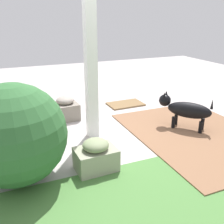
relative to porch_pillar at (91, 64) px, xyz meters
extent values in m
plane|color=#B1A8A6|center=(-0.28, -0.09, -1.08)|extent=(12.00, 12.00, 0.00)
cube|color=brown|center=(-1.48, 0.57, -1.07)|extent=(1.80, 2.40, 0.02)
cube|color=white|center=(0.00, 0.00, 0.00)|extent=(0.15, 0.15, 2.16)
cube|color=gray|center=(0.20, -0.84, -0.94)|extent=(0.43, 0.44, 0.28)
ellipsoid|color=gray|center=(0.20, -0.84, -0.75)|extent=(0.30, 0.30, 0.14)
cube|color=gray|center=(0.26, 0.87, -0.95)|extent=(0.48, 0.35, 0.27)
ellipsoid|color=gray|center=(0.26, 0.87, -0.76)|extent=(0.30, 0.30, 0.14)
sphere|color=#2F6232|center=(1.09, 0.74, -0.54)|extent=(1.09, 1.09, 1.09)
cylinder|color=#AC6A41|center=(0.82, -0.73, -0.96)|extent=(0.25, 0.25, 0.25)
cone|color=brown|center=(0.82, -0.73, -0.67)|extent=(0.22, 0.22, 0.32)
cylinder|color=#A95030|center=(1.15, -0.23, -0.96)|extent=(0.22, 0.22, 0.23)
cylinder|color=#2E6731|center=(1.15, -0.23, -0.67)|extent=(0.12, 0.12, 0.35)
ellipsoid|color=black|center=(-1.45, 0.36, -0.76)|extent=(0.60, 0.66, 0.25)
sphere|color=black|center=(-1.21, 0.06, -0.66)|extent=(0.19, 0.19, 0.19)
cone|color=black|center=(-1.17, 0.09, -0.55)|extent=(0.06, 0.06, 0.08)
cone|color=black|center=(-1.25, 0.02, -0.55)|extent=(0.06, 0.06, 0.08)
cylinder|color=black|center=(-1.26, 0.25, -0.98)|extent=(0.06, 0.06, 0.20)
cylinder|color=black|center=(-1.38, 0.15, -0.98)|extent=(0.06, 0.06, 0.20)
cylinder|color=black|center=(-1.52, 0.57, -0.98)|extent=(0.06, 0.06, 0.20)
cylinder|color=black|center=(-1.65, 0.47, -0.98)|extent=(0.06, 0.06, 0.20)
cone|color=black|center=(-1.65, 0.61, -0.60)|extent=(0.04, 0.04, 0.16)
cube|color=olive|center=(-1.07, -1.10, -1.07)|extent=(0.70, 0.45, 0.03)
camera|label=1|loc=(1.12, 3.39, 0.63)|focal=42.06mm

